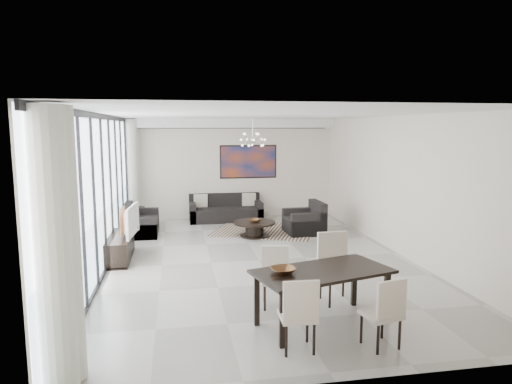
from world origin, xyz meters
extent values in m
cube|color=#A8A39B|center=(0.00, 0.00, 0.01)|extent=(6.00, 9.00, 0.02)
cube|color=white|center=(0.00, 0.00, 2.89)|extent=(6.00, 9.00, 0.02)
cube|color=beige|center=(0.00, 4.49, 1.45)|extent=(6.00, 0.02, 2.90)
cube|color=beige|center=(0.00, -4.49, 1.45)|extent=(6.00, 0.02, 2.90)
cube|color=beige|center=(2.99, 0.00, 1.45)|extent=(0.02, 9.00, 2.90)
cube|color=silver|center=(-2.98, 0.00, 1.45)|extent=(0.01, 8.95, 2.85)
cube|color=black|center=(-2.94, 0.00, 2.85)|extent=(0.04, 8.95, 0.10)
cube|color=black|center=(-2.94, 0.00, 0.03)|extent=(0.04, 8.95, 0.06)
cube|color=black|center=(-2.94, -4.00, 1.45)|extent=(0.04, 0.05, 2.88)
cube|color=black|center=(-2.94, -3.00, 1.45)|extent=(0.04, 0.05, 2.88)
cube|color=black|center=(-2.94, -2.00, 1.45)|extent=(0.04, 0.05, 2.88)
cube|color=black|center=(-2.94, -1.00, 1.45)|extent=(0.04, 0.05, 2.88)
cube|color=black|center=(-2.94, 0.00, 1.45)|extent=(0.04, 0.05, 2.88)
cube|color=black|center=(-2.94, 1.00, 1.45)|extent=(0.04, 0.05, 2.88)
cube|color=black|center=(-2.94, 2.00, 1.45)|extent=(0.04, 0.05, 2.88)
cube|color=black|center=(-2.94, 3.00, 1.45)|extent=(0.04, 0.05, 2.88)
cube|color=black|center=(-2.94, 4.00, 1.45)|extent=(0.04, 0.05, 2.88)
cylinder|color=silver|center=(-2.80, -4.15, 1.45)|extent=(0.36, 0.36, 2.85)
cylinder|color=silver|center=(-2.80, 4.15, 1.45)|extent=(0.36, 0.36, 2.85)
cube|color=white|center=(0.00, 4.30, 2.77)|extent=(5.98, 0.40, 0.26)
cube|color=#A23D16|center=(0.50, 4.47, 1.65)|extent=(1.68, 0.04, 0.98)
cylinder|color=silver|center=(0.30, 2.50, 2.62)|extent=(0.02, 0.02, 0.55)
sphere|color=silver|center=(0.30, 2.50, 2.35)|extent=(0.12, 0.12, 0.12)
cube|color=black|center=(0.63, 2.60, 0.01)|extent=(3.05, 2.75, 0.01)
cylinder|color=black|center=(0.26, 2.03, 0.34)|extent=(1.04, 1.04, 0.04)
cylinder|color=black|center=(0.26, 2.03, 0.16)|extent=(0.46, 0.46, 0.32)
cylinder|color=black|center=(0.26, 2.03, 0.02)|extent=(0.73, 0.73, 0.03)
imported|color=brown|center=(0.25, 1.95, 0.40)|extent=(0.32, 0.32, 0.08)
cube|color=black|center=(-0.23, 4.02, 0.19)|extent=(2.06, 0.84, 0.37)
cube|color=black|center=(-0.23, 4.36, 0.56)|extent=(2.06, 0.17, 0.37)
cube|color=black|center=(-1.17, 4.02, 0.27)|extent=(0.17, 0.84, 0.54)
cube|color=black|center=(0.72, 4.02, 0.27)|extent=(0.17, 0.84, 0.54)
cube|color=black|center=(-2.50, 2.80, 0.18)|extent=(0.83, 1.48, 0.37)
cube|color=black|center=(-2.83, 2.80, 0.55)|extent=(0.17, 1.48, 0.37)
cube|color=black|center=(-2.50, 2.14, 0.27)|extent=(0.83, 0.17, 0.54)
cube|color=black|center=(-2.50, 3.45, 0.27)|extent=(0.83, 0.17, 0.54)
cube|color=black|center=(1.55, 2.14, 0.20)|extent=(0.93, 0.98, 0.40)
cube|color=black|center=(1.91, 2.16, 0.60)|extent=(0.21, 0.96, 0.40)
cube|color=black|center=(1.54, 2.53, 0.29)|extent=(0.91, 0.21, 0.58)
cube|color=black|center=(1.56, 1.76, 0.29)|extent=(0.91, 0.21, 0.58)
cylinder|color=black|center=(-2.65, 3.72, 0.50)|extent=(0.38, 0.38, 0.04)
cylinder|color=black|center=(-2.65, 3.72, 0.25)|extent=(0.06, 0.06, 0.47)
cylinder|color=black|center=(-2.65, 3.72, 0.01)|extent=(0.27, 0.27, 0.03)
cube|color=black|center=(-2.76, 0.57, 0.24)|extent=(0.44, 1.55, 0.48)
imported|color=gray|center=(-2.60, 0.57, 0.79)|extent=(0.26, 1.06, 0.61)
cube|color=black|center=(0.30, -3.10, 0.74)|extent=(2.00, 1.37, 0.04)
cube|color=black|center=(-0.38, -3.66, 0.36)|extent=(0.07, 0.07, 0.72)
cube|color=black|center=(-0.57, -2.98, 0.36)|extent=(0.07, 0.07, 0.72)
cube|color=black|center=(1.18, -3.22, 0.36)|extent=(0.07, 0.07, 0.72)
cube|color=black|center=(0.99, -2.54, 0.36)|extent=(0.07, 0.07, 0.72)
cube|color=beige|center=(-0.21, -3.73, 0.42)|extent=(0.44, 0.44, 0.06)
cube|color=beige|center=(-0.22, -3.92, 0.66)|extent=(0.42, 0.06, 0.52)
cylinder|color=black|center=(-0.37, -3.56, 0.20)|extent=(0.04, 0.04, 0.40)
cylinder|color=black|center=(-0.06, -3.91, 0.20)|extent=(0.04, 0.04, 0.40)
cube|color=beige|center=(0.81, -3.83, 0.41)|extent=(0.49, 0.49, 0.05)
cube|color=beige|center=(0.85, -4.01, 0.64)|extent=(0.41, 0.14, 0.50)
cylinder|color=black|center=(0.61, -3.72, 0.19)|extent=(0.04, 0.04, 0.38)
cylinder|color=black|center=(1.00, -3.95, 0.19)|extent=(0.04, 0.04, 0.38)
cube|color=beige|center=(-0.19, -2.40, 0.41)|extent=(0.47, 0.47, 0.05)
cube|color=beige|center=(-0.16, -2.22, 0.64)|extent=(0.41, 0.12, 0.50)
cylinder|color=black|center=(-0.06, -2.58, 0.19)|extent=(0.04, 0.04, 0.38)
cylinder|color=black|center=(-0.32, -2.21, 0.19)|extent=(0.04, 0.04, 0.38)
cube|color=beige|center=(0.78, -2.38, 0.49)|extent=(0.51, 0.51, 0.06)
cube|color=beige|center=(0.77, -2.17, 0.76)|extent=(0.49, 0.08, 0.59)
cylinder|color=black|center=(0.98, -2.56, 0.23)|extent=(0.04, 0.04, 0.45)
cylinder|color=black|center=(0.58, -2.20, 0.23)|extent=(0.04, 0.04, 0.45)
imported|color=brown|center=(-0.25, -3.15, 0.80)|extent=(0.39, 0.39, 0.08)
camera|label=1|loc=(-1.60, -8.75, 2.66)|focal=32.00mm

